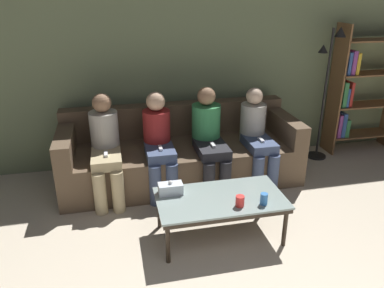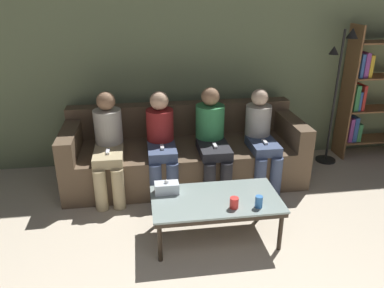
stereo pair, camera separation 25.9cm
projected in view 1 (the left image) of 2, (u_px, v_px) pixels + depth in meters
The scene contains 12 objects.
wall_back at pixel (171, 62), 4.61m from camera, with size 12.00×0.06×2.60m.
couch at pixel (180, 154), 4.48m from camera, with size 2.74×0.98×0.84m.
coffee_table at pixel (220, 201), 3.37m from camera, with size 1.15×0.62×0.41m.
cup_near_left at pixel (240, 201), 3.21m from camera, with size 0.08×0.08×0.10m.
cup_near_right at pixel (264, 199), 3.23m from camera, with size 0.06×0.06×0.11m.
tissue_box at pixel (171, 188), 3.40m from camera, with size 0.22×0.12×0.13m.
bookshelf at pixel (358, 92), 5.09m from camera, with size 0.97×0.32×1.74m.
standing_lamp at pixel (327, 81), 4.76m from camera, with size 0.31×0.26×1.72m.
seated_person_left_end at pixel (105, 145), 3.98m from camera, with size 0.31×0.71×1.13m.
seated_person_mid_left at pixel (158, 140), 4.11m from camera, with size 0.31×0.66×1.12m.
seated_person_mid_right at pixel (209, 136), 4.21m from camera, with size 0.33×0.73×1.14m.
seated_person_right_end at pixel (256, 134), 4.33m from camera, with size 0.31×0.68×1.10m.
Camera 1 is at (-0.75, -0.65, 2.16)m, focal length 35.00 mm.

